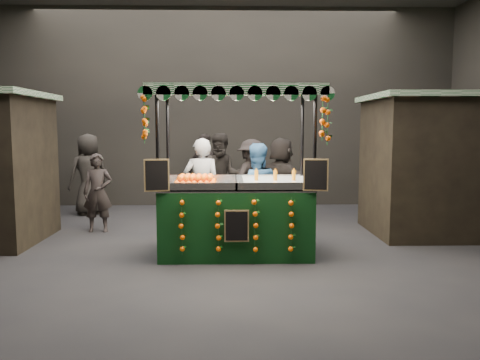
{
  "coord_description": "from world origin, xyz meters",
  "views": [
    {
      "loc": [
        0.28,
        -7.5,
        1.98
      ],
      "look_at": [
        0.48,
        0.34,
        1.14
      ],
      "focal_mm": 36.52,
      "sensor_mm": 36.0,
      "label": 1
    }
  ],
  "objects": [
    {
      "name": "shopper_0",
      "position": [
        -2.21,
        1.8,
        0.75
      ],
      "size": [
        0.57,
        0.4,
        1.51
      ],
      "rotation": [
        0.0,
        0.0,
        0.07
      ],
      "color": "black",
      "rests_on": "ground"
    },
    {
      "name": "shopper_2",
      "position": [
        -0.26,
        4.06,
        0.92
      ],
      "size": [
        1.1,
        1.07,
        1.85
      ],
      "rotation": [
        0.0,
        0.0,
        2.39
      ],
      "color": "#2C2523",
      "rests_on": "ground"
    },
    {
      "name": "neighbour_stall_right",
      "position": [
        4.4,
        1.5,
        1.31
      ],
      "size": [
        3.0,
        2.2,
        2.6
      ],
      "color": "black",
      "rests_on": "ground"
    },
    {
      "name": "shopper_4",
      "position": [
        -2.91,
        3.71,
        0.93
      ],
      "size": [
        1.08,
        1.01,
        1.86
      ],
      "rotation": [
        0.0,
        0.0,
        3.76
      ],
      "color": "black",
      "rests_on": "ground"
    },
    {
      "name": "shopper_1",
      "position": [
        0.15,
        3.09,
        0.94
      ],
      "size": [
        0.91,
        0.71,
        1.87
      ],
      "rotation": [
        0.0,
        0.0,
        -0.0
      ],
      "color": "black",
      "rests_on": "ground"
    },
    {
      "name": "shopper_3",
      "position": [
        0.8,
        3.11,
        0.87
      ],
      "size": [
        1.12,
        1.3,
        1.74
      ],
      "rotation": [
        0.0,
        0.0,
        1.05
      ],
      "color": "#2A2322",
      "rests_on": "ground"
    },
    {
      "name": "vendor_blue",
      "position": [
        0.77,
        0.96,
        0.86
      ],
      "size": [
        0.92,
        0.76,
        1.72
      ],
      "rotation": [
        0.0,
        0.0,
        3.28
      ],
      "color": "navy",
      "rests_on": "ground"
    },
    {
      "name": "market_hall",
      "position": [
        0.0,
        0.0,
        3.38
      ],
      "size": [
        12.1,
        10.1,
        5.05
      ],
      "color": "black",
      "rests_on": "ground"
    },
    {
      "name": "juice_stall",
      "position": [
        0.42,
        0.04,
        0.81
      ],
      "size": [
        2.69,
        1.58,
        2.61
      ],
      "color": "black",
      "rests_on": "ground"
    },
    {
      "name": "shopper_5",
      "position": [
        1.4,
        2.59,
        0.9
      ],
      "size": [
        1.5,
        1.59,
        1.79
      ],
      "rotation": [
        0.0,
        0.0,
        2.3
      ],
      "color": "#292321",
      "rests_on": "ground"
    },
    {
      "name": "ground",
      "position": [
        0.0,
        0.0,
        0.0
      ],
      "size": [
        12.0,
        12.0,
        0.0
      ],
      "primitive_type": "plane",
      "color": "black",
      "rests_on": "ground"
    },
    {
      "name": "vendor_grey",
      "position": [
        -0.19,
        1.22,
        0.9
      ],
      "size": [
        0.66,
        0.44,
        1.8
      ],
      "rotation": [
        0.0,
        0.0,
        3.14
      ],
      "color": "gray",
      "rests_on": "ground"
    }
  ]
}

